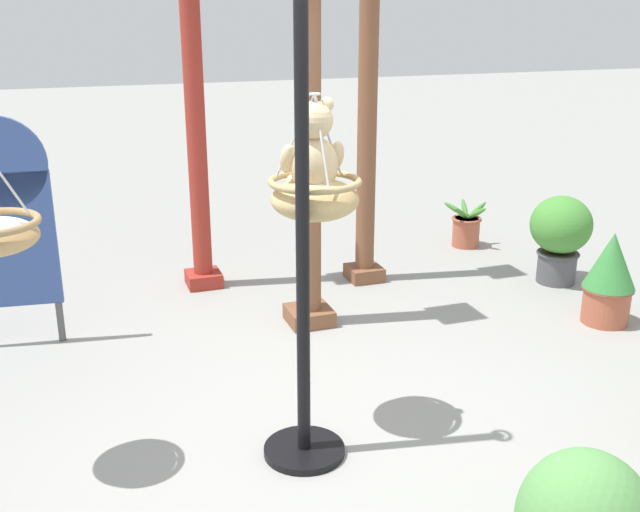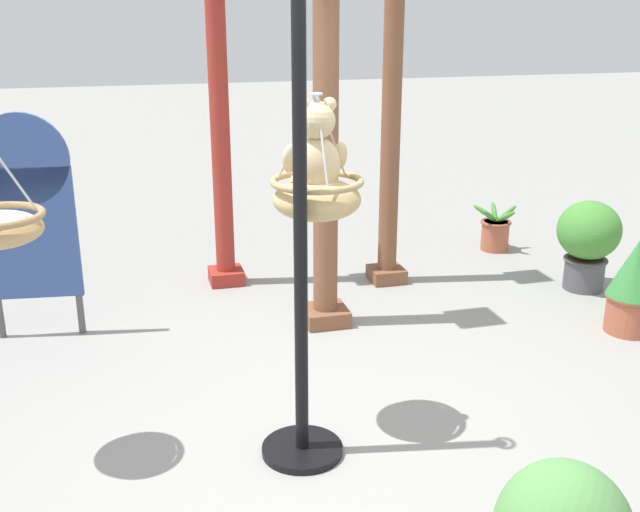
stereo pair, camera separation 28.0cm
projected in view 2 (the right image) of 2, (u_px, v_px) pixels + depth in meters
ground_plane at (322, 448)px, 4.14m from camera, size 40.00×40.00×0.00m
display_pole_central at (301, 311)px, 3.84m from camera, size 0.44×0.44×2.61m
hanging_basket_with_teddy at (317, 196)px, 3.93m from camera, size 0.49×0.49×0.66m
teddy_bear at (316, 153)px, 3.88m from camera, size 0.35×0.31×0.50m
greenhouse_pillar_left at (220, 115)px, 6.13m from camera, size 0.30×0.30×3.01m
greenhouse_pillar_right at (391, 115)px, 6.17m from camera, size 0.31×0.31×3.01m
greenhouse_pillar_far_back at (326, 151)px, 5.35m from camera, size 0.35×0.35×2.74m
potted_plant_fern_front at (495, 231)px, 7.41m from camera, size 0.44×0.44×0.46m
potted_plant_flowering_red at (634, 285)px, 5.50m from camera, size 0.39×0.39×0.72m
potted_plant_bushy_green at (588, 239)px, 6.31m from camera, size 0.52×0.52×0.77m
display_sign_board at (27, 209)px, 5.25m from camera, size 0.65×0.12×1.63m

